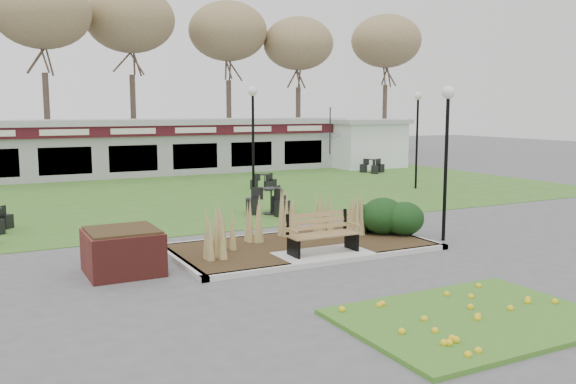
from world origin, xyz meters
name	(u,v)px	position (x,y,z in m)	size (l,w,h in m)	color
ground	(326,260)	(0.00, 0.00, 0.00)	(100.00, 100.00, 0.00)	#515154
lawn	(173,195)	(0.00, 12.00, 0.01)	(34.00, 16.00, 0.02)	#376820
flower_bed	(472,317)	(0.00, -4.60, 0.07)	(4.20, 3.00, 0.16)	#2B6A1E
planting_bed	(342,229)	(1.27, 1.35, 0.37)	(6.75, 3.40, 1.27)	black
park_bench	(321,233)	(0.00, 0.25, 0.59)	(1.70, 0.66, 0.93)	olive
brick_planter	(123,251)	(-4.40, 1.00, 0.48)	(1.50, 1.50, 0.95)	maroon
food_pavilion	(127,147)	(0.00, 19.96, 1.48)	(24.60, 3.40, 2.90)	#97979A
service_hut	(365,143)	(13.50, 18.00, 1.45)	(4.40, 3.40, 2.83)	white
tree_backdrop	(93,28)	(0.00, 28.00, 8.36)	(47.24, 5.24, 10.36)	#47382B
lamp_post_near_right	(447,129)	(3.80, 0.35, 2.93)	(0.33, 0.33, 4.02)	black
lamp_post_mid_right	(253,118)	(2.15, 8.86, 3.10)	(0.35, 0.35, 4.25)	black
lamp_post_far_right	(418,118)	(9.85, 8.90, 3.03)	(0.34, 0.34, 4.15)	black
bistro_set_a	(271,205)	(1.50, 5.99, 0.31)	(1.61, 1.51, 0.86)	black
bistro_set_c	(265,184)	(3.97, 11.71, 0.23)	(1.20, 1.12, 0.64)	black
bistro_set_d	(373,168)	(12.00, 15.11, 0.26)	(1.25, 1.36, 0.73)	black
patio_umbrella	(330,149)	(8.00, 13.00, 1.53)	(2.31, 2.34, 2.40)	black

